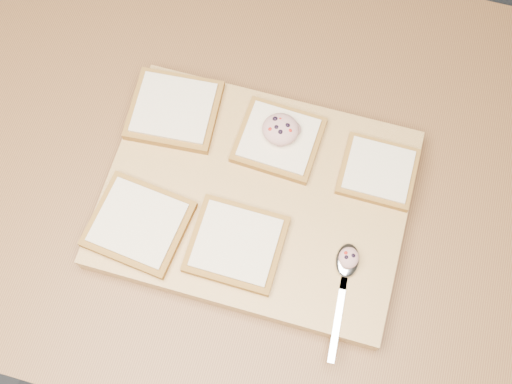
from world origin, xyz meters
TOP-DOWN VIEW (x-y plane):
  - ground at (0.00, 0.00)m, footprint 4.00×4.00m
  - island_counter at (0.00, 0.00)m, footprint 2.00×0.80m
  - cutting_board at (-0.10, -0.06)m, footprint 0.44×0.33m
  - bread_far_left at (-0.25, 0.03)m, footprint 0.14×0.13m
  - bread_far_center at (-0.09, 0.03)m, footprint 0.13×0.12m
  - bread_far_right at (0.07, 0.02)m, footprint 0.11×0.10m
  - bread_near_left at (-0.25, -0.15)m, footprint 0.14×0.13m
  - bread_near_center at (-0.10, -0.15)m, footprint 0.13×0.12m
  - tuna_salad_dollop at (-0.09, 0.04)m, footprint 0.06×0.05m
  - spoon at (0.05, -0.14)m, footprint 0.04×0.17m
  - spoon_salad at (0.05, -0.12)m, footprint 0.03×0.03m

SIDE VIEW (x-z plane):
  - ground at x=0.00m, z-range 0.00..0.00m
  - island_counter at x=0.00m, z-range 0.00..0.90m
  - cutting_board at x=-0.10m, z-range 0.90..0.94m
  - spoon at x=0.05m, z-range 0.93..0.95m
  - bread_far_right at x=0.07m, z-range 0.93..0.95m
  - bread_far_center at x=-0.09m, z-range 0.93..0.95m
  - bread_near_center at x=-0.10m, z-range 0.93..0.95m
  - bread_near_left at x=-0.25m, z-range 0.93..0.95m
  - bread_far_left at x=-0.25m, z-range 0.93..0.95m
  - spoon_salad at x=0.05m, z-range 0.95..0.96m
  - tuna_salad_dollop at x=-0.09m, z-range 0.95..0.98m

